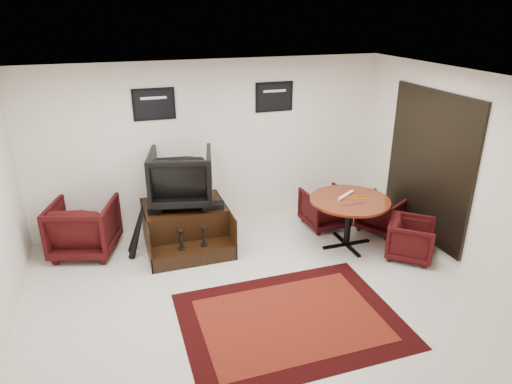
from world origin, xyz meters
TOP-DOWN VIEW (x-y plane):
  - ground at (0.00, 0.00)m, footprint 6.00×6.00m
  - room_shell at (0.41, 0.12)m, footprint 6.02×5.02m
  - area_rug at (0.22, -0.54)m, footprint 2.62×1.97m
  - shine_podium at (-0.63, 1.79)m, footprint 1.28×1.32m
  - shine_chair at (-0.63, 1.93)m, footprint 1.12×1.07m
  - shoes_pair at (-1.09, 1.78)m, footprint 0.23×0.28m
  - polish_kit at (-0.18, 1.58)m, footprint 0.29×0.23m
  - umbrella_black at (-1.39, 1.59)m, footprint 0.30×0.11m
  - umbrella_hooked at (-1.39, 1.80)m, footprint 0.29×0.11m
  - armchair_side at (-2.15, 2.02)m, footprint 1.12×1.09m
  - meeting_table at (1.79, 0.93)m, footprint 1.23×1.23m
  - table_chair_back at (1.77, 1.70)m, footprint 0.74×0.69m
  - table_chair_window at (2.61, 1.25)m, footprint 0.86×0.87m
  - table_chair_corner at (2.53, 0.30)m, footprint 0.89×0.90m
  - paper_roll at (1.78, 1.05)m, footprint 0.38×0.27m
  - table_clutter at (1.87, 0.92)m, footprint 0.57×0.33m

SIDE VIEW (x-z plane):
  - ground at x=0.00m, z-range 0.00..0.00m
  - area_rug at x=0.22m, z-range 0.00..0.01m
  - shine_podium at x=-0.63m, z-range -0.03..0.63m
  - table_chair_window at x=2.61m, z-range 0.00..0.67m
  - table_chair_corner at x=2.53m, z-range 0.00..0.68m
  - table_chair_back at x=1.77m, z-range 0.00..0.73m
  - umbrella_hooked at x=-1.39m, z-range 0.00..0.79m
  - umbrella_black at x=-1.39m, z-range 0.00..0.79m
  - armchair_side at x=-2.15m, z-range 0.00..0.94m
  - polish_kit at x=-0.18m, z-range 0.66..0.75m
  - shoes_pair at x=-1.09m, z-range 0.66..0.76m
  - meeting_table at x=1.79m, z-range 0.31..1.11m
  - table_clutter at x=1.87m, z-range 0.81..0.82m
  - paper_roll at x=1.78m, z-range 0.81..0.86m
  - shine_chair at x=-0.63m, z-range 0.66..1.63m
  - room_shell at x=0.41m, z-range 0.38..3.19m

